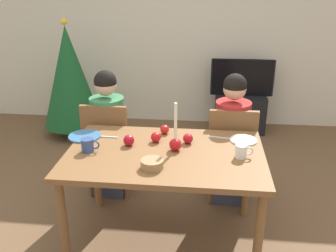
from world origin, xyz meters
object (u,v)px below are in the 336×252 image
Objects in this scene: apple_by_left_plate at (165,129)px; apple_far_edge at (129,140)px; apple_near_candle at (156,137)px; bowl_walnuts at (152,164)px; dining_table at (165,163)px; mug_right at (242,151)px; chair_right at (231,149)px; plate_left at (85,136)px; tv_stand at (239,113)px; apple_by_right_mug at (188,139)px; christmas_tree at (70,77)px; person_right_child at (231,141)px; plate_right at (243,140)px; person_left_child at (109,136)px; mug_left at (88,145)px; tv at (242,78)px; candle_centerpiece at (175,141)px; chair_left at (108,143)px.

apple_far_edge is at bearing -133.68° from apple_by_left_plate.
apple_far_edge is (-0.19, -0.08, 0.00)m from apple_near_candle.
apple_far_edge reaches higher than bowl_walnuts.
mug_right reaches higher than dining_table.
chair_right is 1.25m from plate_left.
apple_by_right_mug is (-0.56, -2.13, 0.55)m from tv_stand.
apple_by_left_plate is at bearing 148.28° from mug_right.
apple_near_candle is at bearing -53.57° from christmas_tree.
person_right_child is at bearing 51.65° from dining_table.
plate_left is 1.22× the size of plate_right.
christmas_tree reaches higher than person_left_child.
plate_left is 0.27m from mug_left.
plate_right is 0.86m from apple_far_edge.
tv is 2.35m from candle_centerpiece.
tv_stand is 2.18m from apple_by_left_plate.
plate_right is 0.80m from bowl_walnuts.
apple_near_candle is 1.08× the size of apple_by_left_plate.
chair_left is 0.48m from plate_left.
person_left_child reaches higher than plate_left.
apple_near_candle is at bearing -3.45° from plate_left.
person_right_child is 0.70m from mug_right.
mug_right is at bearing -2.24° from dining_table.
chair_right is at bearing 50.19° from dining_table.
mug_left reaches higher than dining_table.
chair_left reaches higher than tv_stand.
chair_left is at bearing 80.55° from plate_left.
apple_by_right_mug is at bearing 48.30° from dining_table.
apple_by_right_mug reaches higher than bowl_walnuts.
plate_right is (0.06, -0.35, 0.24)m from chair_right.
apple_near_candle is at bearing -179.70° from apple_by_right_mug.
tv is at bearing 69.29° from apple_near_candle.
mug_right is 0.67m from apple_by_left_plate.
apple_by_right_mug is at bearing -32.52° from person_left_child.
mug_right is 1.76× the size of apple_by_left_plate.
chair_right is 7.22× the size of mug_right.
apple_by_right_mug is at bearing 153.10° from mug_right.
apple_by_left_plate is at bearing 36.51° from mug_left.
chair_left is at bearing 138.50° from apple_near_candle.
dining_table is 0.81m from chair_right.
tv reaches higher than apple_far_edge.
chair_left is 1.14× the size of tv.
tv_stand is at bearing 68.93° from apple_by_left_plate.
christmas_tree is 5.81× the size of plate_left.
christmas_tree is (-2.12, -0.36, 0.51)m from tv_stand.
dining_table is at bearing -128.35° from person_right_child.
apple_far_edge reaches higher than plate_right.
plate_left is at bearing 162.46° from apple_far_edge.
bowl_walnuts is at bearing -58.41° from christmas_tree.
christmas_tree reaches higher than candle_centerpiece.
person_right_child is at bearing 99.22° from plate_right.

